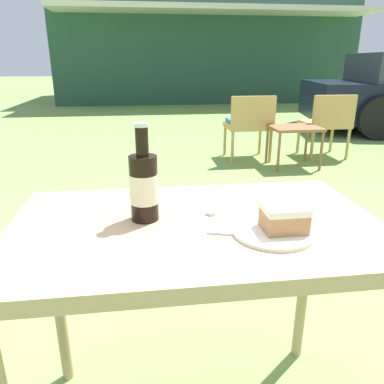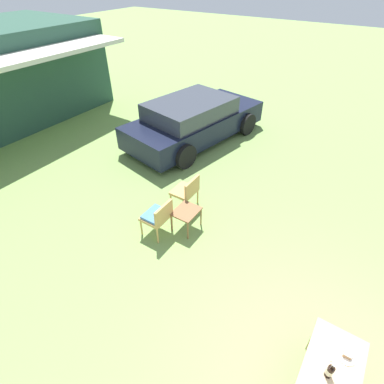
% 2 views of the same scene
% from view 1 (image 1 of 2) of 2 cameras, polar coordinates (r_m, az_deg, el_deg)
% --- Properties ---
extents(cabin_building, '(8.30, 5.43, 2.83)m').
position_cam_1_polar(cabin_building, '(12.66, 1.17, 20.66)').
color(cabin_building, '#284C3D').
rests_on(cabin_building, ground_plane).
extents(wicker_chair_cushioned, '(0.52, 0.46, 0.77)m').
position_cam_1_polar(wicker_chair_cushioned, '(4.58, 8.69, 10.51)').
color(wicker_chair_cushioned, tan).
rests_on(wicker_chair_cushioned, ground_plane).
extents(wicker_chair_plain, '(0.52, 0.47, 0.77)m').
position_cam_1_polar(wicker_chair_plain, '(4.93, 19.95, 10.19)').
color(wicker_chair_plain, tan).
rests_on(wicker_chair_plain, ground_plane).
extents(garden_side_table, '(0.53, 0.45, 0.46)m').
position_cam_1_polar(garden_side_table, '(4.38, 15.37, 8.88)').
color(garden_side_table, brown).
rests_on(garden_side_table, ground_plane).
extents(patio_table, '(1.00, 0.61, 0.74)m').
position_cam_1_polar(patio_table, '(1.04, 0.74, -8.46)').
color(patio_table, tan).
rests_on(patio_table, ground_plane).
extents(cake_on_plate, '(0.20, 0.20, 0.08)m').
position_cam_1_polar(cake_on_plate, '(0.96, 13.17, -4.69)').
color(cake_on_plate, silver).
rests_on(cake_on_plate, patio_table).
extents(cola_bottle_near, '(0.08, 0.08, 0.26)m').
position_cam_1_polar(cola_bottle_near, '(1.00, -7.35, 1.01)').
color(cola_bottle_near, black).
rests_on(cola_bottle_near, patio_table).
extents(fork, '(0.19, 0.07, 0.01)m').
position_cam_1_polar(fork, '(0.94, 8.40, -6.53)').
color(fork, silver).
rests_on(fork, patio_table).
extents(loose_bottle_cap, '(0.03, 0.03, 0.01)m').
position_cam_1_polar(loose_bottle_cap, '(1.05, 2.91, -3.19)').
color(loose_bottle_cap, silver).
rests_on(loose_bottle_cap, patio_table).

